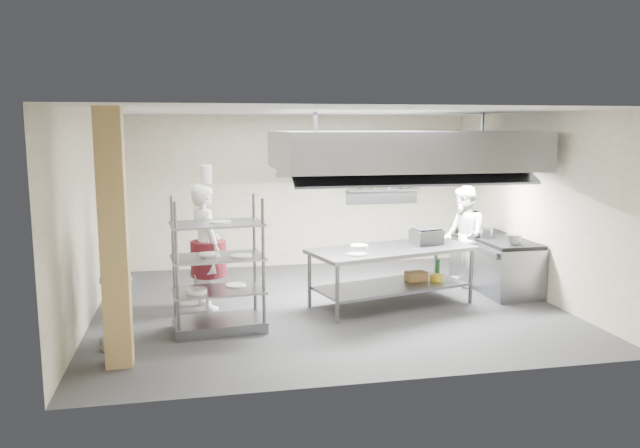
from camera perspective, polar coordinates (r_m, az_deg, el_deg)
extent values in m
plane|color=#303033|center=(9.84, 0.63, -7.47)|extent=(7.00, 7.00, 0.00)
plane|color=silver|center=(9.44, 0.66, 10.28)|extent=(7.00, 7.00, 0.00)
plane|color=#A0977F|center=(12.45, -2.29, 3.04)|extent=(7.00, 0.00, 7.00)
plane|color=#A0977F|center=(9.43, -20.63, 0.57)|extent=(0.00, 6.00, 6.00)
plane|color=#A0977F|center=(10.81, 19.09, 1.66)|extent=(0.00, 6.00, 6.00)
cube|color=tan|center=(7.49, -18.31, -1.36)|extent=(0.30, 0.30, 3.00)
cube|color=gray|center=(10.18, 7.39, 6.73)|extent=(4.00, 2.50, 0.60)
cube|color=white|center=(9.94, 2.42, 4.90)|extent=(1.60, 0.12, 0.04)
cube|color=white|center=(10.52, 12.01, 4.94)|extent=(1.60, 0.12, 0.04)
cube|color=gray|center=(12.71, 5.88, 3.12)|extent=(1.50, 0.28, 0.04)
cube|color=gray|center=(9.75, 6.58, -2.35)|extent=(2.75, 1.70, 0.06)
cube|color=slate|center=(9.88, 6.52, -5.66)|extent=(2.53, 1.54, 0.04)
cube|color=slate|center=(11.22, 15.66, -3.53)|extent=(0.80, 2.00, 0.84)
cube|color=black|center=(11.13, 15.76, -1.27)|extent=(0.78, 1.96, 0.06)
imported|color=white|center=(9.65, -10.45, -2.03)|extent=(0.68, 0.82, 1.93)
imported|color=silver|center=(11.14, 13.00, -1.10)|extent=(0.79, 0.95, 1.76)
imported|color=white|center=(8.27, -18.27, -4.43)|extent=(0.67, 1.16, 1.86)
cube|color=slate|center=(10.16, 9.69, -1.15)|extent=(0.51, 0.44, 0.22)
cube|color=olive|center=(10.18, 8.79, -4.73)|extent=(0.34, 0.25, 0.14)
cylinder|color=gray|center=(10.98, 14.92, -0.78)|extent=(0.24, 0.24, 0.16)
cylinder|color=white|center=(8.65, -9.27, -5.84)|extent=(0.28, 0.28, 0.05)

